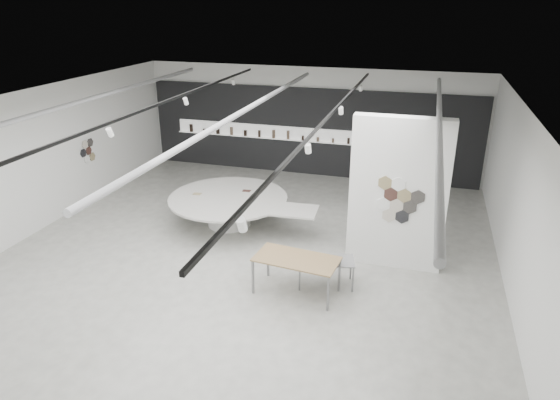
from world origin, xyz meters
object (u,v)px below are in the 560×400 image
(sample_table_stone, at_px, (326,262))
(kitchen_counter, at_px, (400,173))
(sample_table_wood, at_px, (297,261))
(display_island, at_px, (231,207))
(partition_column, at_px, (398,195))

(sample_table_stone, height_order, kitchen_counter, kitchen_counter)
(sample_table_wood, height_order, sample_table_stone, sample_table_wood)
(display_island, distance_m, kitchen_counter, 6.27)
(sample_table_stone, bearing_deg, display_island, 143.46)
(partition_column, xyz_separation_m, kitchen_counter, (-0.22, 5.54, -1.33))
(kitchen_counter, bearing_deg, partition_column, -94.29)
(sample_table_wood, xyz_separation_m, sample_table_stone, (0.55, 0.49, -0.20))
(partition_column, xyz_separation_m, sample_table_stone, (-1.34, -1.38, -1.22))
(sample_table_wood, xyz_separation_m, kitchen_counter, (1.67, 7.41, -0.30))
(sample_table_wood, distance_m, kitchen_counter, 7.60)
(kitchen_counter, bearing_deg, sample_table_wood, -109.28)
(display_island, bearing_deg, kitchen_counter, 43.20)
(sample_table_stone, relative_size, kitchen_counter, 0.78)
(sample_table_wood, bearing_deg, sample_table_stone, 41.44)
(display_island, height_order, sample_table_wood, display_island)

